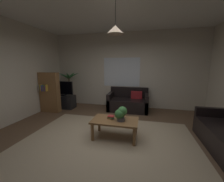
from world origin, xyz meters
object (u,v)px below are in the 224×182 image
Objects in this scene: couch_under_window at (128,103)px; bookshelf_corner at (49,92)px; book_on_table_0 at (110,118)px; tv_stand at (63,101)px; pendant_lamp at (115,30)px; coffee_table at (115,123)px; book_on_table_1 at (111,117)px; tv at (62,88)px; remote_on_table_0 at (123,118)px; potted_plant_on_table at (121,113)px; book_on_table_2 at (111,116)px; potted_palm_corner at (70,90)px.

bookshelf_corner is at bearing -163.61° from couch_under_window.
book_on_table_0 is 0.13× the size of tv_stand.
pendant_lamp reaches higher than couch_under_window.
book_on_table_1 is at bearing 165.23° from coffee_table.
book_on_table_0 is (-0.18, -2.03, 0.17)m from couch_under_window.
tv reaches higher than couch_under_window.
tv is 0.53m from bookshelf_corner.
book_on_table_0 is at bearing -26.11° from bookshelf_corner.
tv reaches higher than remote_on_table_0.
tv is 1.39× the size of pendant_lamp.
book_on_table_1 is (-0.17, -2.03, 0.19)m from couch_under_window.
coffee_table is 0.73× the size of bookshelf_corner.
remote_on_table_0 is 0.18× the size of tv_stand.
coffee_table is 3.22× the size of potted_plant_on_table.
coffee_table is 0.28m from potted_plant_on_table.
book_on_table_0 is at bearing -36.83° from tv_stand.
book_on_table_0 is 0.86× the size of book_on_table_1.
tv is (-2.58, 1.78, 0.18)m from potted_plant_on_table.
book_on_table_2 is (-0.00, 0.01, 0.02)m from book_on_table_1.
bookshelf_corner is (-2.53, 1.24, 0.24)m from book_on_table_1.
potted_plant_on_table reaches higher than book_on_table_2.
book_on_table_2 is 2.93m from tv_stand.
tv_stand reaches higher than book_on_table_1.
pendant_lamp is (-0.14, 0.02, 1.74)m from potted_plant_on_table.
remote_on_table_0 is at bearing 13.50° from book_on_table_0.
tv_stand is at bearing 143.34° from book_on_table_2.
couch_under_window is 2.53m from potted_palm_corner.
potted_palm_corner is at bearing -61.29° from remote_on_table_0.
book_on_table_1 is (-0.10, 0.03, 0.11)m from coffee_table.
book_on_table_0 is 3.24m from potted_palm_corner.
potted_palm_corner is 2.27× the size of pendant_lamp.
tv_stand is (-2.61, 1.68, -0.19)m from remote_on_table_0.
couch_under_window is at bearing 16.39° from bookshelf_corner.
book_on_table_0 is 0.13× the size of tv.
potted_palm_corner reaches higher than remote_on_table_0.
pendant_lamp is at bearing 0.00° from coffee_table.
book_on_table_2 reaches higher than coffee_table.
book_on_table_2 is at bearing -43.90° from potted_palm_corner.
remote_on_table_0 reaches higher than coffee_table.
tv is 0.55m from potted_palm_corner.
book_on_table_0 is at bearing -95.01° from couch_under_window.
tv_stand is (-2.44, 1.78, -0.11)m from coffee_table.
book_on_table_2 is 0.10× the size of potted_palm_corner.
tv is (0.00, -0.02, 0.53)m from tv_stand.
coffee_table is (-0.07, -2.06, 0.08)m from couch_under_window.
potted_palm_corner is at bearing 136.90° from coffee_table.
remote_on_table_0 is at bearing -32.39° from tv.
potted_plant_on_table is 0.35× the size of tv_stand.
book_on_table_0 is 0.03m from book_on_table_1.
couch_under_window is at bearing 6.86° from tv.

